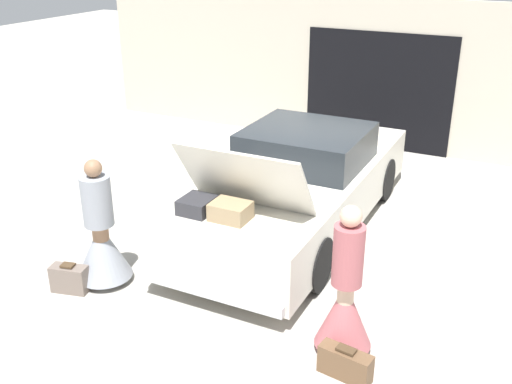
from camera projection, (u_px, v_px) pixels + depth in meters
ground_plane at (297, 225)px, 8.54m from camera, size 40.00×40.00×0.00m
garage_wall_back at (380, 75)px, 11.21m from camera, size 12.00×0.14×2.80m
car at (298, 185)px, 8.31m from camera, size 1.86×4.85×1.71m
person_left at (101, 240)px, 6.97m from camera, size 0.65×0.65×1.54m
person_right at (345, 301)px, 5.77m from camera, size 0.56×0.56×1.58m
suitcase_beside_left_person at (70, 279)px, 6.90m from camera, size 0.45×0.28×0.35m
suitcase_beside_right_person at (345, 364)px, 5.56m from camera, size 0.53×0.24×0.32m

